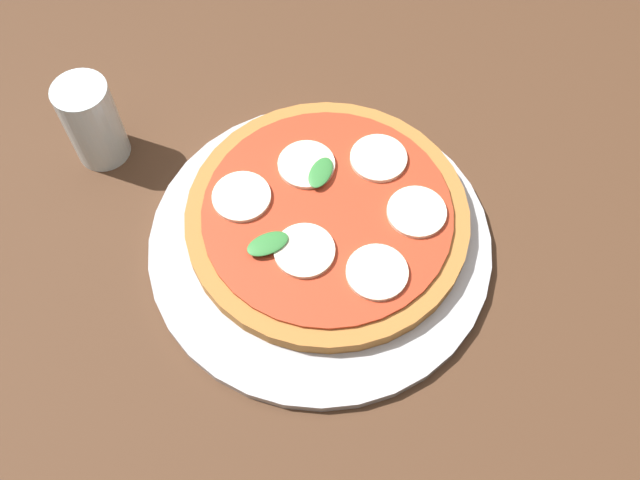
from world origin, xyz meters
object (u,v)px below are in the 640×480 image
at_px(dining_table, 372,247).
at_px(pizza, 328,216).
at_px(serving_tray, 320,242).
at_px(glass_cup, 92,122).

distance_m(dining_table, pizza, 0.14).
distance_m(dining_table, serving_tray, 0.13).
height_order(serving_tray, glass_cup, glass_cup).
height_order(dining_table, glass_cup, glass_cup).
height_order(dining_table, serving_tray, serving_tray).
height_order(pizza, glass_cup, glass_cup).
bearing_deg(pizza, serving_tray, 69.47).
xyz_separation_m(serving_tray, glass_cup, (0.25, -0.13, 0.05)).
bearing_deg(dining_table, pizza, 26.98).
relative_size(serving_tray, pizza, 1.21).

